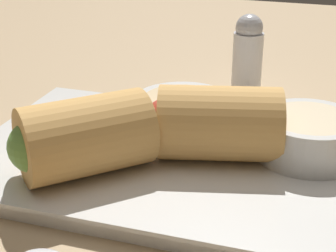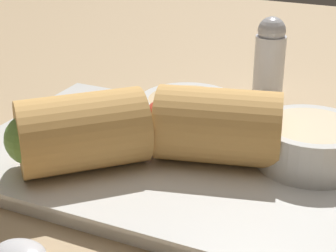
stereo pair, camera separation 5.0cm
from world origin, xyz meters
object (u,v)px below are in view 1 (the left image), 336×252
serving_plate (168,161)px  dipping_bowl_far (309,135)px  salt_shaker (248,54)px  dipping_bowl_near (183,114)px

serving_plate → dipping_bowl_far: size_ratio=3.85×
dipping_bowl_far → salt_shaker: size_ratio=0.95×
serving_plate → dipping_bowl_near: size_ratio=3.85×
serving_plate → salt_shaker: (2.70, 19.46, 3.54)cm
dipping_bowl_near → salt_shaker: 15.95cm
dipping_bowl_far → salt_shaker: bearing=115.3°
serving_plate → dipping_bowl_far: (10.59, 2.81, 2.53)cm
serving_plate → dipping_bowl_near: bearing=88.2°
serving_plate → salt_shaker: bearing=82.1°
dipping_bowl_near → salt_shaker: salt_shaker is taller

